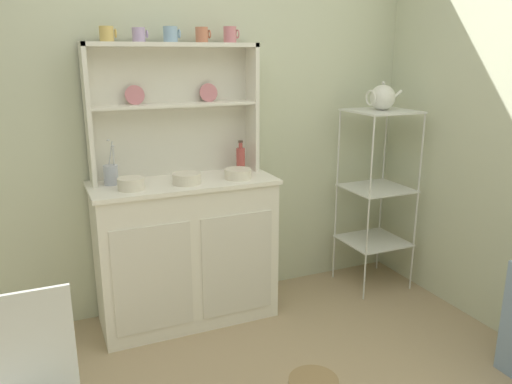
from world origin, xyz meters
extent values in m
cube|color=beige|center=(0.00, 1.62, 1.25)|extent=(3.84, 0.05, 2.50)
cube|color=white|center=(-0.02, 1.37, 0.44)|extent=(1.03, 0.42, 0.88)
cube|color=silver|center=(-0.27, 1.16, 0.39)|extent=(0.43, 0.01, 0.61)
cube|color=silver|center=(0.23, 1.16, 0.39)|extent=(0.43, 0.01, 0.61)
cube|color=white|center=(-0.02, 1.37, 0.86)|extent=(1.06, 0.45, 0.02)
cube|color=silver|center=(-0.02, 1.57, 1.26)|extent=(0.99, 0.02, 0.77)
cube|color=white|center=(-0.50, 1.49, 1.26)|extent=(0.02, 0.18, 0.77)
cube|color=white|center=(0.46, 1.49, 1.26)|extent=(0.02, 0.18, 0.77)
cube|color=white|center=(-0.02, 1.49, 1.30)|extent=(0.95, 0.16, 0.02)
cube|color=white|center=(-0.02, 1.49, 1.63)|extent=(0.99, 0.18, 0.02)
cylinder|color=#D17A84|center=(-0.24, 1.53, 1.36)|extent=(0.11, 0.03, 0.11)
cylinder|color=#D17A84|center=(0.20, 1.53, 1.36)|extent=(0.11, 0.03, 0.11)
cylinder|color=silver|center=(1.12, 1.12, 0.61)|extent=(0.01, 0.01, 1.23)
cylinder|color=silver|center=(1.51, 1.12, 0.61)|extent=(0.01, 0.01, 1.23)
cylinder|color=silver|center=(1.12, 1.50, 0.61)|extent=(0.01, 0.01, 1.23)
cylinder|color=silver|center=(1.51, 1.50, 0.61)|extent=(0.01, 0.01, 1.23)
cube|color=silver|center=(1.31, 1.31, 1.22)|extent=(0.41, 0.40, 0.01)
cube|color=silver|center=(1.31, 1.31, 0.70)|extent=(0.41, 0.40, 0.01)
cube|color=silver|center=(1.31, 1.31, 0.32)|extent=(0.41, 0.40, 0.01)
cube|color=white|center=(-0.87, 0.27, 0.65)|extent=(0.31, 0.02, 0.40)
cylinder|color=#DBB760|center=(-0.37, 1.49, 1.69)|extent=(0.07, 0.07, 0.08)
torus|color=#DBB760|center=(-0.32, 1.49, 1.69)|extent=(0.01, 0.05, 0.05)
cylinder|color=#B79ECC|center=(-0.20, 1.49, 1.68)|extent=(0.07, 0.07, 0.08)
torus|color=#B79ECC|center=(-0.16, 1.49, 1.69)|extent=(0.01, 0.04, 0.04)
cylinder|color=#8EB2D1|center=(-0.03, 1.49, 1.69)|extent=(0.08, 0.08, 0.08)
torus|color=#8EB2D1|center=(0.02, 1.49, 1.69)|extent=(0.01, 0.05, 0.05)
cylinder|color=#C67556|center=(0.16, 1.49, 1.69)|extent=(0.07, 0.07, 0.08)
torus|color=#C67556|center=(0.20, 1.49, 1.69)|extent=(0.01, 0.05, 0.05)
cylinder|color=#D17A84|center=(0.33, 1.49, 1.69)|extent=(0.08, 0.08, 0.09)
torus|color=#D17A84|center=(0.37, 1.49, 1.70)|extent=(0.01, 0.05, 0.05)
cylinder|color=silver|center=(-0.33, 1.29, 0.91)|extent=(0.14, 0.14, 0.06)
cylinder|color=silver|center=(-0.02, 1.29, 0.91)|extent=(0.16, 0.16, 0.06)
cylinder|color=silver|center=(0.29, 1.29, 0.91)|extent=(0.16, 0.16, 0.06)
cylinder|color=#B74C47|center=(0.37, 1.45, 0.95)|extent=(0.05, 0.05, 0.15)
cylinder|color=#B74C47|center=(0.37, 1.45, 1.04)|extent=(0.02, 0.02, 0.04)
cylinder|color=#4C382D|center=(0.37, 1.45, 1.07)|extent=(0.03, 0.03, 0.01)
cylinder|color=#B2B7C6|center=(-0.41, 1.45, 0.93)|extent=(0.08, 0.08, 0.11)
cylinder|color=silver|center=(-0.39, 1.45, 1.00)|extent=(0.01, 0.02, 0.16)
ellipsoid|color=silver|center=(-0.39, 1.45, 1.09)|extent=(0.02, 0.01, 0.01)
cylinder|color=silver|center=(-0.41, 1.47, 1.02)|extent=(0.05, 0.01, 0.19)
ellipsoid|color=silver|center=(-0.41, 1.47, 1.12)|extent=(0.02, 0.01, 0.01)
cylinder|color=silver|center=(-0.39, 1.43, 1.01)|extent=(0.02, 0.03, 0.17)
ellipsoid|color=silver|center=(-0.39, 1.43, 1.10)|extent=(0.02, 0.01, 0.01)
sphere|color=white|center=(1.31, 1.31, 1.31)|extent=(0.16, 0.16, 0.16)
sphere|color=silver|center=(1.31, 1.31, 1.40)|extent=(0.02, 0.02, 0.02)
cylinder|color=white|center=(1.42, 1.31, 1.32)|extent=(0.09, 0.02, 0.07)
torus|color=white|center=(1.22, 1.31, 1.31)|extent=(0.01, 0.10, 0.10)
camera|label=1|loc=(-0.76, -1.37, 1.59)|focal=35.22mm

